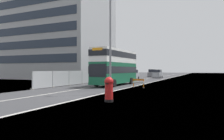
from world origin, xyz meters
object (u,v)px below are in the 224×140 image
object	(u,v)px
lamppost_foreground	(110,44)
car_receding_mid	(158,74)
roadworks_barrier	(138,82)
double_decker_bus	(116,66)
car_receding_far	(152,73)
red_pillar_postbox	(109,88)
car_oncoming_near	(133,75)

from	to	relation	value
lamppost_foreground	car_receding_mid	world-z (taller)	lamppost_foreground
lamppost_foreground	roadworks_barrier	size ratio (longest dim) A/B	6.78
double_decker_bus	car_receding_far	world-z (taller)	double_decker_bus
double_decker_bus	red_pillar_postbox	xyz separation A→B (m)	(5.76, -14.39, -1.75)
red_pillar_postbox	car_receding_far	bearing A→B (deg)	100.25
car_oncoming_near	car_receding_mid	bearing A→B (deg)	64.59
lamppost_foreground	car_oncoming_near	size ratio (longest dim) A/B	2.18
car_receding_mid	double_decker_bus	bearing A→B (deg)	-90.44
red_pillar_postbox	car_oncoming_near	bearing A→B (deg)	106.00
lamppost_foreground	roadworks_barrier	bearing A→B (deg)	86.86
lamppost_foreground	car_receding_far	bearing A→B (deg)	98.92
red_pillar_postbox	double_decker_bus	bearing A→B (deg)	111.83
red_pillar_postbox	car_oncoming_near	size ratio (longest dim) A/B	0.39
roadworks_barrier	lamppost_foreground	bearing A→B (deg)	-93.14
roadworks_barrier	red_pillar_postbox	bearing A→B (deg)	-82.90
car_oncoming_near	car_receding_mid	world-z (taller)	car_receding_mid
double_decker_bus	car_oncoming_near	distance (m)	19.35
roadworks_barrier	car_receding_mid	distance (m)	30.46
car_oncoming_near	double_decker_bus	bearing A→B (deg)	-78.69
double_decker_bus	lamppost_foreground	distance (m)	11.09
car_receding_far	lamppost_foreground	bearing A→B (deg)	-81.08
car_oncoming_near	car_receding_mid	xyz separation A→B (m)	(3.99, 8.40, 0.01)
lamppost_foreground	red_pillar_postbox	bearing A→B (deg)	-66.34
car_receding_mid	car_receding_far	distance (m)	8.22
lamppost_foreground	car_oncoming_near	xyz separation A→B (m)	(-7.71, 29.10, -3.57)
car_oncoming_near	car_receding_far	bearing A→B (deg)	87.68
roadworks_barrier	car_oncoming_near	size ratio (longest dim) A/B	0.32
lamppost_foreground	car_receding_mid	xyz separation A→B (m)	(-3.72, 37.51, -3.56)
lamppost_foreground	roadworks_barrier	xyz separation A→B (m)	(0.40, 7.32, -3.94)
roadworks_barrier	car_receding_far	distance (m)	38.42
lamppost_foreground	red_pillar_postbox	distance (m)	5.85
red_pillar_postbox	car_oncoming_near	world-z (taller)	car_oncoming_near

